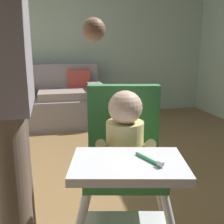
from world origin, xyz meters
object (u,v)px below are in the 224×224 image
Objects in this scene: adult_standing at (7,92)px; toy_ball at (171,161)px; high_chair at (124,149)px; couch at (38,102)px.

adult_standing reaches higher than toy_ball.
toy_ball is at bearing 155.21° from high_chair.
couch is at bearing 123.41° from toy_ball.
toy_ball is at bearing 33.41° from couch.
high_chair reaches higher than toy_ball.
toy_ball is (1.17, 0.90, -0.82)m from adult_standing.
toy_ball is (1.23, -1.87, -0.22)m from couch.
couch reaches higher than toy_ball.
adult_standing is (-0.49, -0.01, 0.29)m from high_chair.
high_chair is 0.57m from adult_standing.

